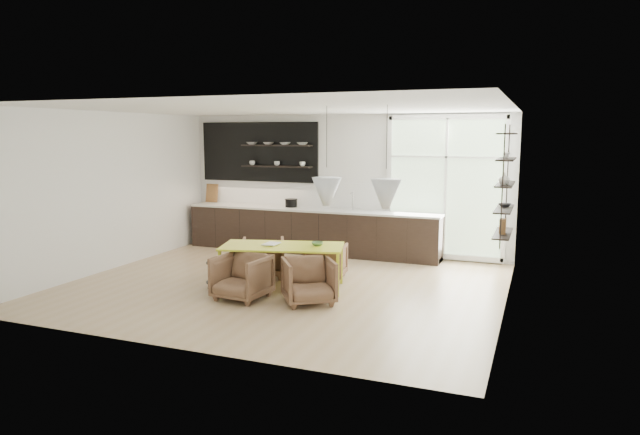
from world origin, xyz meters
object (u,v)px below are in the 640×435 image
(armchair_back_right, at_px, (326,261))
(dining_table, at_px, (282,248))
(armchair_front_left, at_px, (242,277))
(armchair_front_right, at_px, (309,281))
(armchair_back_left, at_px, (263,257))
(wire_stool, at_px, (217,272))

(armchair_back_right, bearing_deg, dining_table, 55.11)
(dining_table, bearing_deg, armchair_front_left, -127.02)
(armchair_front_right, bearing_deg, armchair_front_left, 155.19)
(dining_table, bearing_deg, armchair_back_left, 122.75)
(armchair_front_right, distance_m, wire_stool, 1.67)
(dining_table, height_order, armchair_front_left, dining_table)
(armchair_back_left, bearing_deg, armchair_back_right, 167.81)
(armchair_back_left, bearing_deg, armchair_front_right, 112.84)
(armchair_back_left, relative_size, armchair_front_right, 1.01)
(dining_table, bearing_deg, armchair_front_right, -55.46)
(dining_table, relative_size, armchair_front_left, 2.80)
(armchair_front_left, bearing_deg, armchair_back_right, 71.24)
(dining_table, height_order, wire_stool, dining_table)
(armchair_back_right, distance_m, armchair_front_left, 1.80)
(dining_table, distance_m, armchair_front_right, 0.99)
(dining_table, height_order, armchair_back_right, dining_table)
(dining_table, height_order, armchair_back_left, dining_table)
(dining_table, bearing_deg, wire_stool, -169.20)
(armchair_back_right, bearing_deg, armchair_front_left, 57.57)
(armchair_back_left, xyz_separation_m, armchair_front_left, (0.33, -1.37, 0.00))
(armchair_front_right, relative_size, wire_stool, 1.62)
(armchair_back_left, distance_m, armchair_front_right, 1.81)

